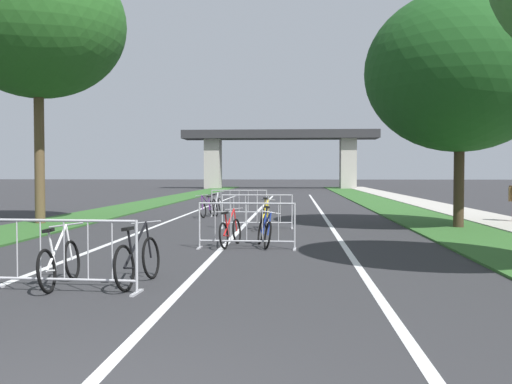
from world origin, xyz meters
TOP-DOWN VIEW (x-y plane):
  - grass_verge_left at (-6.40, 29.45)m, footprint 2.57×71.98m
  - grass_verge_right at (6.40, 29.45)m, footprint 2.57×71.98m
  - sidewalk_path_right at (8.73, 29.45)m, footprint 2.10×71.98m
  - lane_stripe_center at (0.00, 20.82)m, footprint 0.14×41.64m
  - lane_stripe_right_lane at (2.81, 20.82)m, footprint 0.14×41.64m
  - lane_stripe_left_lane at (-2.81, 20.82)m, footprint 0.14×41.64m
  - overpass_bridge at (0.00, 59.49)m, footprint 21.39×3.88m
  - tree_left_pine_near at (-6.80, 14.79)m, footprint 5.73×5.73m
  - tree_right_cypress_far at (6.69, 14.35)m, footprint 5.80×5.80m
  - crowd_barrier_nearest at (-1.66, 4.36)m, footprint 2.24×0.56m
  - crowd_barrier_second at (0.57, 9.15)m, footprint 2.23×0.52m
  - crowd_barrier_third at (0.49, 13.94)m, footprint 2.24×0.55m
  - crowd_barrier_fourth at (-0.54, 18.73)m, footprint 2.24×0.56m
  - bicycle_black_0 at (-0.74, 4.94)m, footprint 0.50×1.71m
  - bicycle_silver_1 at (-1.46, 19.28)m, footprint 0.54×1.80m
  - bicycle_yellow_2 at (0.75, 13.55)m, footprint 0.43×1.73m
  - bicycle_red_3 at (0.15, 9.60)m, footprint 0.45×1.65m
  - bicycle_blue_4 at (0.95, 9.60)m, footprint 0.63×1.58m
  - bicycle_white_5 at (-1.89, 4.76)m, footprint 0.55×1.70m
  - bicycle_purple_6 at (-1.73, 18.37)m, footprint 0.67×1.63m

SIDE VIEW (x-z plane):
  - lane_stripe_center at x=0.00m, z-range 0.00..0.01m
  - lane_stripe_right_lane at x=2.81m, z-range 0.00..0.01m
  - lane_stripe_left_lane at x=-2.81m, z-range 0.00..0.01m
  - grass_verge_left at x=-6.40m, z-range 0.00..0.05m
  - grass_verge_right at x=6.40m, z-range 0.00..0.05m
  - sidewalk_path_right at x=8.73m, z-range 0.00..0.08m
  - bicycle_red_3 at x=0.15m, z-range -0.09..0.79m
  - bicycle_purple_6 at x=-1.73m, z-range -0.10..0.80m
  - bicycle_blue_4 at x=0.95m, z-range -0.11..0.83m
  - bicycle_white_5 at x=-1.89m, z-range -0.11..0.83m
  - bicycle_black_0 at x=-0.74m, z-range -0.10..0.86m
  - bicycle_silver_1 at x=-1.46m, z-range -0.10..0.87m
  - bicycle_yellow_2 at x=0.75m, z-range -0.11..0.88m
  - crowd_barrier_nearest at x=-1.66m, z-range -0.01..1.04m
  - crowd_barrier_second at x=0.57m, z-range -0.01..1.04m
  - crowd_barrier_third at x=0.49m, z-range -0.01..1.04m
  - crowd_barrier_fourth at x=-0.54m, z-range -0.01..1.04m
  - overpass_bridge at x=0.00m, z-range 1.56..7.96m
  - tree_right_cypress_far at x=6.69m, z-range 1.17..8.46m
  - tree_left_pine_near at x=-6.80m, z-range 2.08..11.14m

